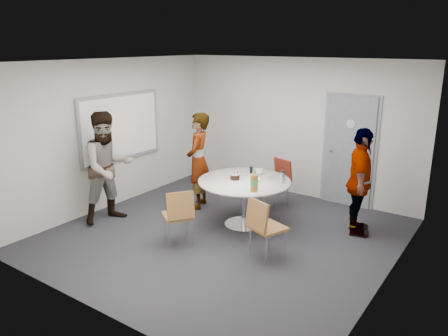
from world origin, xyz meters
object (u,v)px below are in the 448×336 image
Objects in this scene: person_main at (198,161)px; chair_far at (278,178)px; table at (245,187)px; person_left at (108,167)px; person_right at (360,182)px; whiteboard at (121,127)px; door at (349,152)px; chair_near_left at (179,212)px; chair_near_right at (263,223)px.

chair_far is at bearing 102.44° from person_main.
table is 0.86× the size of person_main.
table is 2.32m from person_left.
person_main is at bearing 52.18° from chair_far.
person_right is (1.60, -0.34, 0.31)m from chair_far.
person_main is at bearing 23.40° from whiteboard.
whiteboard reaches higher than person_left.
chair_far is 0.48× the size of person_left.
door is at bearing 104.91° from person_main.
person_main is at bearing 64.03° from chair_near_left.
table is at bearing 7.21° from whiteboard.
person_main reaches higher than chair_far.
whiteboard is at bearing 103.55° from chair_near_left.
door reaches higher than table.
door is 2.88m from chair_near_right.
person_right is at bearing -174.93° from chair_far.
chair_near_right is at bearing -9.24° from whiteboard.
whiteboard is 1.10× the size of person_right.
whiteboard is 2.10× the size of chair_near_right.
person_left reaches higher than person_main.
door is at bearing -30.15° from person_left.
chair_near_right is 0.53× the size of person_right.
door is at bearing -122.56° from chair_far.
person_left is (0.51, -0.79, -0.51)m from whiteboard.
chair_near_left is (-0.40, -1.20, -0.15)m from table.
chair_far is 3.05m from person_left.
person_left is at bearing -134.81° from door.
chair_near_right is at bearing 129.57° from chair_far.
whiteboard is 3.54m from chair_near_right.
chair_far is (-0.82, 1.98, -0.00)m from chair_near_right.
door reaches higher than person_main.
person_main is (-2.21, -1.70, -0.14)m from door.
whiteboard is at bearing -89.23° from person_main.
person_right is (2.81, 0.50, -0.02)m from person_main.
door is at bearing 6.59° from person_right.
chair_near_left is 0.47× the size of person_left.
person_main is (-1.18, 0.26, 0.20)m from table.
table is at bearing 153.89° from chair_near_right.
whiteboard reaches higher than person_right.
person_left is at bearing -54.14° from person_main.
chair_near_left is at bearing -145.16° from chair_near_right.
person_right is at bearing -63.29° from door.
chair_far is at bearing 57.83° from person_right.
person_main is 1.03× the size of person_right.
table is 0.88× the size of person_right.
chair_near_right is (3.38, -0.55, -0.90)m from whiteboard.
person_left is (-2.05, -2.22, 0.39)m from chair_far.
person_left is (-1.62, 0.09, 0.40)m from chair_near_left.
person_main is (-2.03, 1.13, 0.33)m from chair_near_right.
chair_far is 1.51m from person_main.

